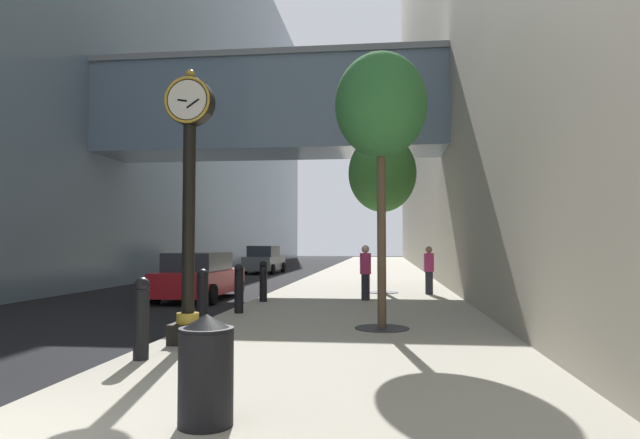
{
  "coord_description": "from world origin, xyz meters",
  "views": [
    {
      "loc": [
        4.02,
        -4.06,
        1.85
      ],
      "look_at": [
        0.97,
        22.33,
        3.03
      ],
      "focal_mm": 31.14,
      "sensor_mm": 36.0,
      "label": 1
    }
  ],
  "objects_px": {
    "street_tree_mid_near": "(382,174)",
    "car_red_near": "(200,277)",
    "street_clock": "(189,191)",
    "bollard_fourth": "(263,280)",
    "bollard_nearest": "(141,317)",
    "bollard_third": "(239,287)",
    "street_tree_near": "(381,108)",
    "bollard_second": "(203,298)",
    "trash_bin": "(206,368)",
    "pedestrian_walking": "(429,269)",
    "pedestrian_by_clock": "(366,271)",
    "car_grey_mid": "(264,260)"
  },
  "relations": [
    {
      "from": "street_tree_near",
      "to": "trash_bin",
      "type": "distance_m",
      "value": 7.58
    },
    {
      "from": "bollard_fourth",
      "to": "pedestrian_by_clock",
      "type": "height_order",
      "value": "pedestrian_by_clock"
    },
    {
      "from": "bollard_fourth",
      "to": "trash_bin",
      "type": "relative_size",
      "value": 1.16
    },
    {
      "from": "street_clock",
      "to": "trash_bin",
      "type": "height_order",
      "value": "street_clock"
    },
    {
      "from": "bollard_nearest",
      "to": "car_red_near",
      "type": "xyz_separation_m",
      "value": [
        -2.53,
        10.06,
        -0.01
      ]
    },
    {
      "from": "street_tree_mid_near",
      "to": "car_red_near",
      "type": "bearing_deg",
      "value": -163.63
    },
    {
      "from": "bollard_second",
      "to": "bollard_third",
      "type": "height_order",
      "value": "same"
    },
    {
      "from": "bollard_third",
      "to": "street_tree_mid_near",
      "type": "height_order",
      "value": "street_tree_mid_near"
    },
    {
      "from": "pedestrian_walking",
      "to": "bollard_second",
      "type": "bearing_deg",
      "value": -120.77
    },
    {
      "from": "trash_bin",
      "to": "pedestrian_by_clock",
      "type": "bearing_deg",
      "value": 84.66
    },
    {
      "from": "bollard_fourth",
      "to": "street_tree_near",
      "type": "distance_m",
      "value": 7.22
    },
    {
      "from": "street_clock",
      "to": "trash_bin",
      "type": "bearing_deg",
      "value": -67.78
    },
    {
      "from": "bollard_third",
      "to": "bollard_fourth",
      "type": "distance_m",
      "value": 2.79
    },
    {
      "from": "bollard_third",
      "to": "pedestrian_by_clock",
      "type": "xyz_separation_m",
      "value": [
        3.02,
        3.55,
        0.25
      ]
    },
    {
      "from": "bollard_nearest",
      "to": "street_tree_mid_near",
      "type": "xyz_separation_m",
      "value": [
        3.54,
        11.85,
        3.58
      ]
    },
    {
      "from": "street_tree_near",
      "to": "bollard_fourth",
      "type": "bearing_deg",
      "value": 125.68
    },
    {
      "from": "street_clock",
      "to": "bollard_third",
      "type": "height_order",
      "value": "street_clock"
    },
    {
      "from": "bollard_third",
      "to": "street_tree_mid_near",
      "type": "xyz_separation_m",
      "value": [
        3.54,
        6.26,
        3.58
      ]
    },
    {
      "from": "bollard_third",
      "to": "car_red_near",
      "type": "bearing_deg",
      "value": 119.49
    },
    {
      "from": "pedestrian_walking",
      "to": "car_red_near",
      "type": "relative_size",
      "value": 0.35
    },
    {
      "from": "trash_bin",
      "to": "car_grey_mid",
      "type": "relative_size",
      "value": 0.24
    },
    {
      "from": "street_clock",
      "to": "street_tree_near",
      "type": "bearing_deg",
      "value": 32.37
    },
    {
      "from": "bollard_fourth",
      "to": "street_clock",
      "type": "bearing_deg",
      "value": -88.19
    },
    {
      "from": "street_clock",
      "to": "pedestrian_by_clock",
      "type": "distance_m",
      "value": 8.46
    },
    {
      "from": "street_clock",
      "to": "pedestrian_walking",
      "type": "distance_m",
      "value": 11.31
    },
    {
      "from": "bollard_fourth",
      "to": "street_tree_mid_near",
      "type": "relative_size",
      "value": 0.22
    },
    {
      "from": "car_red_near",
      "to": "car_grey_mid",
      "type": "height_order",
      "value": "car_grey_mid"
    },
    {
      "from": "bollard_nearest",
      "to": "car_red_near",
      "type": "bearing_deg",
      "value": 104.11
    },
    {
      "from": "bollard_nearest",
      "to": "pedestrian_walking",
      "type": "height_order",
      "value": "pedestrian_walking"
    },
    {
      "from": "street_tree_near",
      "to": "street_clock",
      "type": "bearing_deg",
      "value": -147.63
    },
    {
      "from": "bollard_second",
      "to": "street_tree_mid_near",
      "type": "xyz_separation_m",
      "value": [
        3.54,
        9.05,
        3.58
      ]
    },
    {
      "from": "bollard_fourth",
      "to": "pedestrian_by_clock",
      "type": "xyz_separation_m",
      "value": [
        3.02,
        0.75,
        0.25
      ]
    },
    {
      "from": "street_clock",
      "to": "bollard_fourth",
      "type": "relative_size",
      "value": 3.92
    },
    {
      "from": "bollard_fourth",
      "to": "pedestrian_walking",
      "type": "relative_size",
      "value": 0.74
    },
    {
      "from": "bollard_nearest",
      "to": "bollard_second",
      "type": "bearing_deg",
      "value": 90.0
    },
    {
      "from": "pedestrian_walking",
      "to": "bollard_nearest",
      "type": "bearing_deg",
      "value": -114.2
    },
    {
      "from": "bollard_third",
      "to": "street_tree_near",
      "type": "bearing_deg",
      "value": -31.12
    },
    {
      "from": "car_red_near",
      "to": "street_clock",
      "type": "bearing_deg",
      "value": -72.48
    },
    {
      "from": "trash_bin",
      "to": "car_red_near",
      "type": "distance_m",
      "value": 13.6
    },
    {
      "from": "bollard_third",
      "to": "street_tree_mid_near",
      "type": "relative_size",
      "value": 0.22
    },
    {
      "from": "street_tree_near",
      "to": "car_red_near",
      "type": "distance_m",
      "value": 9.79
    },
    {
      "from": "pedestrian_by_clock",
      "to": "car_red_near",
      "type": "xyz_separation_m",
      "value": [
        -5.55,
        0.93,
        -0.26
      ]
    },
    {
      "from": "trash_bin",
      "to": "car_grey_mid",
      "type": "height_order",
      "value": "car_grey_mid"
    },
    {
      "from": "bollard_third",
      "to": "pedestrian_walking",
      "type": "relative_size",
      "value": 0.74
    },
    {
      "from": "bollard_nearest",
      "to": "trash_bin",
      "type": "height_order",
      "value": "bollard_nearest"
    },
    {
      "from": "trash_bin",
      "to": "pedestrian_walking",
      "type": "relative_size",
      "value": 0.64
    },
    {
      "from": "car_grey_mid",
      "to": "bollard_nearest",
      "type": "bearing_deg",
      "value": -81.52
    },
    {
      "from": "street_tree_near",
      "to": "car_red_near",
      "type": "height_order",
      "value": "street_tree_near"
    },
    {
      "from": "car_red_near",
      "to": "pedestrian_by_clock",
      "type": "bearing_deg",
      "value": -9.46
    },
    {
      "from": "bollard_second",
      "to": "bollard_fourth",
      "type": "bearing_deg",
      "value": 90.0
    }
  ]
}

